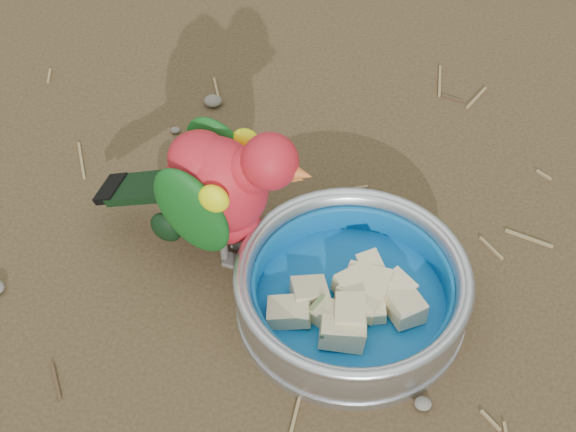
# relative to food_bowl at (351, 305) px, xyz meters

# --- Properties ---
(ground) EXTENTS (60.00, 60.00, 0.00)m
(ground) POSITION_rel_food_bowl_xyz_m (-0.07, -0.02, -0.01)
(ground) COLOR #473722
(food_bowl) EXTENTS (0.24, 0.24, 0.02)m
(food_bowl) POSITION_rel_food_bowl_xyz_m (0.00, 0.00, 0.00)
(food_bowl) COLOR #B2B2BA
(food_bowl) RESTS_ON ground
(bowl_wall) EXTENTS (0.24, 0.24, 0.04)m
(bowl_wall) POSITION_rel_food_bowl_xyz_m (0.00, 0.00, 0.03)
(bowl_wall) COLOR #B2B2BA
(bowl_wall) RESTS_ON food_bowl
(fruit_wedges) EXTENTS (0.14, 0.14, 0.03)m
(fruit_wedges) POSITION_rel_food_bowl_xyz_m (0.00, 0.00, 0.02)
(fruit_wedges) COLOR beige
(fruit_wedges) RESTS_ON food_bowl
(lory_parrot) EXTENTS (0.24, 0.16, 0.18)m
(lory_parrot) POSITION_rel_food_bowl_xyz_m (-0.14, 0.07, 0.08)
(lory_parrot) COLOR red
(lory_parrot) RESTS_ON ground
(ground_debris) EXTENTS (0.90, 0.80, 0.01)m
(ground_debris) POSITION_rel_food_bowl_xyz_m (-0.08, -0.01, -0.01)
(ground_debris) COLOR olive
(ground_debris) RESTS_ON ground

